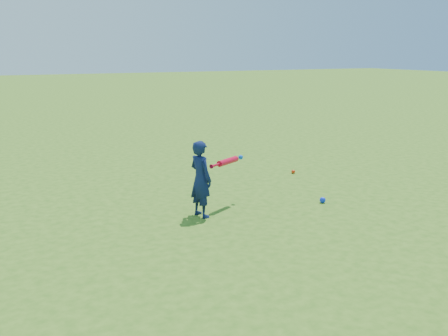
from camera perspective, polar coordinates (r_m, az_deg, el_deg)
name	(u,v)px	position (r m, az deg, el deg)	size (l,w,h in m)	color
ground	(182,204)	(6.70, -4.78, -4.14)	(80.00, 80.00, 0.00)	#386618
child	(201,179)	(6.08, -2.68, -1.27)	(0.35, 0.23, 0.95)	#0F1946
ground_ball_red	(293,172)	(8.39, 7.92, -0.41)	(0.06, 0.06, 0.06)	red
ground_ball_blue	(323,200)	(6.85, 11.20, -3.61)	(0.08, 0.08, 0.08)	#0D2BDD
bat_swing	(229,161)	(6.45, 0.58, 0.82)	(0.64, 0.38, 0.08)	red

